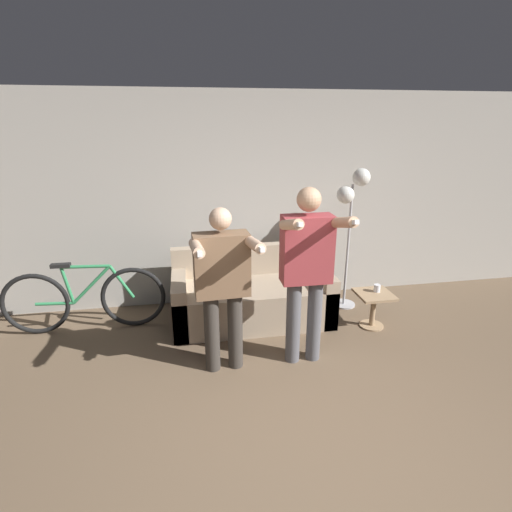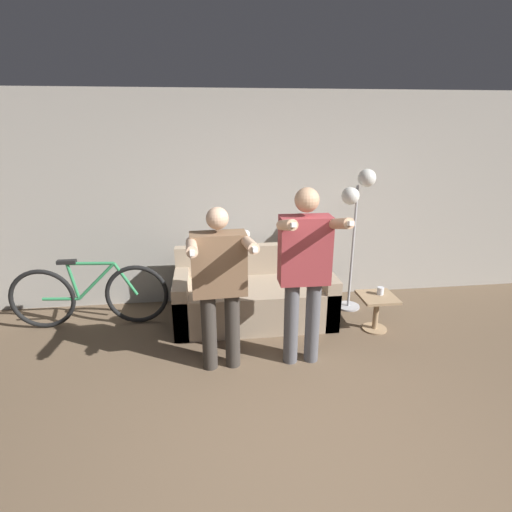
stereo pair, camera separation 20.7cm
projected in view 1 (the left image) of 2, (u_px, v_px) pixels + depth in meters
name	position (u px, v px, depth m)	size (l,w,h in m)	color
ground_plane	(335.00, 500.00, 2.50)	(16.00, 16.00, 0.00)	brown
wall_back	(252.00, 201.00, 4.98)	(10.00, 0.05, 2.60)	#B7B2A8
couch	(252.00, 297.00, 4.70)	(1.82, 0.86, 0.82)	tan
person_left	(222.00, 280.00, 3.54)	(0.58, 0.69, 1.56)	#38332D
person_right	(307.00, 265.00, 3.64)	(0.54, 0.66, 1.71)	#56565B
cat	(231.00, 239.00, 4.77)	(0.46, 0.15, 0.19)	silver
floor_lamp	(352.00, 201.00, 4.70)	(0.39, 0.29, 1.73)	#B2B2B7
side_table	(374.00, 303.00, 4.52)	(0.39, 0.39, 0.41)	#A38460
cup	(377.00, 288.00, 4.51)	(0.07, 0.07, 0.08)	silver
bicycle	(85.00, 299.00, 4.42)	(1.74, 0.07, 0.80)	black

